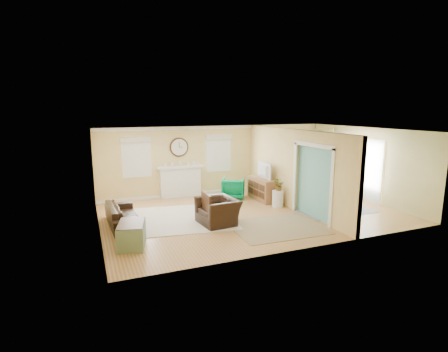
{
  "coord_description": "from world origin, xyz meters",
  "views": [
    {
      "loc": [
        -4.75,
        -9.47,
        3.24
      ],
      "look_at": [
        -0.8,
        0.3,
        1.2
      ],
      "focal_mm": 28.0,
      "sensor_mm": 36.0,
      "label": 1
    }
  ],
  "objects_px": {
    "dining_table": "(320,195)",
    "green_chair": "(233,188)",
    "credenza": "(262,189)",
    "sofa": "(124,215)",
    "eames_chair": "(218,211)"
  },
  "relations": [
    {
      "from": "dining_table",
      "to": "green_chair",
      "type": "bearing_deg",
      "value": 55.01
    },
    {
      "from": "credenza",
      "to": "dining_table",
      "type": "height_order",
      "value": "credenza"
    },
    {
      "from": "sofa",
      "to": "credenza",
      "type": "distance_m",
      "value": 5.04
    },
    {
      "from": "eames_chair",
      "to": "dining_table",
      "type": "bearing_deg",
      "value": 92.64
    },
    {
      "from": "credenza",
      "to": "sofa",
      "type": "bearing_deg",
      "value": -168.22
    },
    {
      "from": "credenza",
      "to": "dining_table",
      "type": "distance_m",
      "value": 2.02
    },
    {
      "from": "credenza",
      "to": "green_chair",
      "type": "bearing_deg",
      "value": 143.05
    },
    {
      "from": "sofa",
      "to": "eames_chair",
      "type": "distance_m",
      "value": 2.66
    },
    {
      "from": "credenza",
      "to": "dining_table",
      "type": "bearing_deg",
      "value": -39.49
    },
    {
      "from": "sofa",
      "to": "credenza",
      "type": "height_order",
      "value": "credenza"
    },
    {
      "from": "eames_chair",
      "to": "dining_table",
      "type": "xyz_separation_m",
      "value": [
        3.98,
        0.61,
        -0.04
      ]
    },
    {
      "from": "green_chair",
      "to": "dining_table",
      "type": "distance_m",
      "value": 3.08
    },
    {
      "from": "green_chair",
      "to": "sofa",
      "type": "bearing_deg",
      "value": 51.16
    },
    {
      "from": "credenza",
      "to": "dining_table",
      "type": "relative_size",
      "value": 0.75
    },
    {
      "from": "green_chair",
      "to": "eames_chair",
      "type": "bearing_deg",
      "value": 87.1
    }
  ]
}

